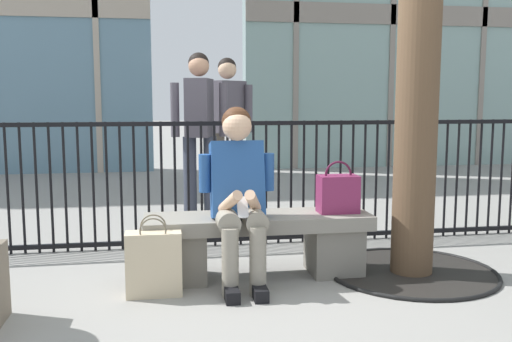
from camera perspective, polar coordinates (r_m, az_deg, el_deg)
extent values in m
plane|color=gray|center=(4.10, 0.23, -10.63)|extent=(60.00, 60.00, 0.00)
cube|color=gray|center=(4.00, 0.24, -5.16)|extent=(1.60, 0.44, 0.10)
cube|color=slate|center=(4.00, -7.79, -8.55)|extent=(0.36, 0.37, 0.35)
cube|color=slate|center=(4.18, 7.90, -7.86)|extent=(0.36, 0.37, 0.35)
cylinder|color=gray|center=(3.77, -3.02, -4.83)|extent=(0.15, 0.40, 0.15)
cylinder|color=gray|center=(3.64, -2.64, -9.26)|extent=(0.11, 0.11, 0.45)
cube|color=black|center=(3.64, -2.50, -12.32)|extent=(0.09, 0.22, 0.08)
cylinder|color=gray|center=(3.80, -0.31, -4.75)|extent=(0.15, 0.40, 0.15)
cylinder|color=gray|center=(3.67, 0.19, -9.14)|extent=(0.11, 0.11, 0.45)
cube|color=black|center=(3.67, 0.35, -12.18)|extent=(0.09, 0.22, 0.08)
cube|color=#234C8C|center=(3.88, -1.96, -0.89)|extent=(0.36, 0.30, 0.55)
cylinder|color=#234C8C|center=(3.85, -5.21, -0.23)|extent=(0.08, 0.08, 0.26)
cylinder|color=#DBAD89|center=(3.67, -2.74, -3.26)|extent=(0.16, 0.28, 0.20)
cylinder|color=#234C8C|center=(3.91, 1.24, -0.09)|extent=(0.08, 0.08, 0.26)
cylinder|color=#DBAD89|center=(3.69, -0.27, -3.19)|extent=(0.16, 0.28, 0.20)
cube|color=silver|center=(3.63, -1.37, -3.70)|extent=(0.07, 0.10, 0.13)
sphere|color=#DBAD89|center=(3.82, -1.94, 4.56)|extent=(0.20, 0.20, 0.20)
sphere|color=#472816|center=(3.85, -2.00, 5.03)|extent=(0.20, 0.20, 0.20)
cube|color=#7A234C|center=(4.09, 8.31, -2.32)|extent=(0.28, 0.17, 0.27)
torus|color=#49152D|center=(4.07, 8.35, -0.38)|extent=(0.20, 0.02, 0.20)
cube|color=beige|center=(3.73, -10.32, -9.24)|extent=(0.36, 0.16, 0.42)
torus|color=#685E4C|center=(3.61, -10.41, -6.02)|extent=(0.17, 0.01, 0.17)
torus|color=#685E4C|center=(3.72, -10.39, -5.62)|extent=(0.17, 0.01, 0.17)
cylinder|color=#6B6051|center=(6.21, -3.79, -0.23)|extent=(0.13, 0.13, 0.90)
cube|color=black|center=(6.24, -3.72, -4.11)|extent=(0.09, 0.22, 0.06)
cylinder|color=#6B6051|center=(6.24, -1.96, -0.20)|extent=(0.13, 0.13, 0.90)
cube|color=black|center=(6.27, -1.89, -4.05)|extent=(0.09, 0.22, 0.06)
cube|color=#4C4751|center=(6.17, -2.91, 6.52)|extent=(0.43, 0.41, 0.56)
cylinder|color=#4C4751|center=(6.15, -5.10, 6.31)|extent=(0.08, 0.08, 0.52)
cylinder|color=#4C4751|center=(6.20, -0.74, 6.35)|extent=(0.08, 0.08, 0.52)
sphere|color=#DBAD89|center=(6.18, -2.94, 10.23)|extent=(0.20, 0.20, 0.20)
sphere|color=black|center=(6.20, -2.96, 10.50)|extent=(0.20, 0.20, 0.20)
cylinder|color=#383D4C|center=(5.56, -6.70, -1.15)|extent=(0.13, 0.13, 0.90)
cube|color=black|center=(5.60, -6.62, -5.47)|extent=(0.09, 0.22, 0.06)
cylinder|color=#383D4C|center=(5.58, -4.65, -1.11)|extent=(0.13, 0.13, 0.90)
cube|color=black|center=(5.61, -4.57, -5.41)|extent=(0.09, 0.22, 0.06)
cube|color=#4C4751|center=(5.51, -5.77, 6.40)|extent=(0.31, 0.42, 0.56)
cylinder|color=#4C4751|center=(5.50, -8.23, 6.15)|extent=(0.08, 0.08, 0.52)
cylinder|color=#4C4751|center=(5.53, -3.32, 6.22)|extent=(0.08, 0.08, 0.52)
sphere|color=tan|center=(5.52, -5.83, 10.56)|extent=(0.20, 0.20, 0.20)
sphere|color=black|center=(5.54, -5.84, 10.86)|extent=(0.20, 0.20, 0.20)
cylinder|color=black|center=(4.97, -23.90, -1.70)|extent=(0.02, 0.02, 1.08)
cylinder|color=black|center=(4.95, -22.64, -1.68)|extent=(0.02, 0.02, 1.08)
cylinder|color=black|center=(4.92, -21.37, -1.66)|extent=(0.02, 0.02, 1.08)
cylinder|color=black|center=(4.90, -20.09, -1.64)|extent=(0.02, 0.02, 1.08)
cylinder|color=black|center=(4.88, -18.79, -1.62)|extent=(0.02, 0.02, 1.08)
cylinder|color=black|center=(4.86, -17.49, -1.60)|extent=(0.02, 0.02, 1.08)
cylinder|color=black|center=(4.85, -16.18, -1.57)|extent=(0.02, 0.02, 1.08)
cylinder|color=black|center=(4.84, -14.86, -1.55)|extent=(0.02, 0.02, 1.08)
cylinder|color=black|center=(4.83, -13.53, -1.53)|extent=(0.02, 0.02, 1.08)
cylinder|color=black|center=(4.82, -12.20, -1.50)|extent=(0.02, 0.02, 1.08)
cylinder|color=black|center=(4.81, -10.87, -1.47)|extent=(0.02, 0.02, 1.08)
cylinder|color=black|center=(4.81, -9.54, -1.45)|extent=(0.02, 0.02, 1.08)
cylinder|color=black|center=(4.81, -8.20, -1.42)|extent=(0.02, 0.02, 1.08)
cylinder|color=black|center=(4.82, -6.87, -1.39)|extent=(0.02, 0.02, 1.08)
cylinder|color=black|center=(4.82, -5.54, -1.36)|extent=(0.02, 0.02, 1.08)
cylinder|color=black|center=(4.83, -4.21, -1.33)|extent=(0.02, 0.02, 1.08)
cylinder|color=black|center=(4.84, -2.89, -1.30)|extent=(0.02, 0.02, 1.08)
cylinder|color=black|center=(4.86, -1.58, -1.27)|extent=(0.02, 0.02, 1.08)
cylinder|color=black|center=(4.87, -0.27, -1.24)|extent=(0.02, 0.02, 1.08)
cylinder|color=black|center=(4.89, 1.03, -1.20)|extent=(0.02, 0.02, 1.08)
cylinder|color=black|center=(4.91, 2.31, -1.17)|extent=(0.02, 0.02, 1.08)
cylinder|color=black|center=(4.94, 3.59, -1.14)|extent=(0.02, 0.02, 1.08)
cylinder|color=black|center=(4.96, 4.85, -1.11)|extent=(0.02, 0.02, 1.08)
cylinder|color=black|center=(4.99, 6.09, -1.07)|extent=(0.02, 0.02, 1.08)
cylinder|color=black|center=(5.02, 7.33, -1.04)|extent=(0.02, 0.02, 1.08)
cylinder|color=black|center=(5.06, 8.54, -1.01)|extent=(0.02, 0.02, 1.08)
cylinder|color=black|center=(5.09, 9.74, -0.97)|extent=(0.02, 0.02, 1.08)
cylinder|color=black|center=(5.13, 10.93, -0.94)|extent=(0.02, 0.02, 1.08)
cylinder|color=black|center=(5.17, 12.09, -0.91)|extent=(0.02, 0.02, 1.08)
cylinder|color=black|center=(5.21, 13.24, -0.87)|extent=(0.02, 0.02, 1.08)
cylinder|color=black|center=(5.26, 14.37, -0.84)|extent=(0.02, 0.02, 1.08)
cylinder|color=black|center=(5.30, 15.47, -0.81)|extent=(0.02, 0.02, 1.08)
cylinder|color=black|center=(5.35, 16.56, -0.78)|extent=(0.02, 0.02, 1.08)
cylinder|color=black|center=(5.40, 17.63, -0.74)|extent=(0.02, 0.02, 1.08)
cylinder|color=black|center=(5.45, 18.68, -0.71)|extent=(0.02, 0.02, 1.08)
cylinder|color=black|center=(5.51, 19.71, -0.68)|extent=(0.02, 0.02, 1.08)
cylinder|color=black|center=(5.56, 20.72, -0.65)|extent=(0.02, 0.02, 1.08)
cylinder|color=black|center=(5.62, 21.71, -0.62)|extent=(0.02, 0.02, 1.08)
cylinder|color=black|center=(5.68, 22.68, -0.59)|extent=(0.02, 0.02, 1.08)
cylinder|color=black|center=(5.74, 23.63, -0.56)|extent=(0.02, 0.02, 1.08)
cylinder|color=black|center=(5.80, 24.55, -0.53)|extent=(0.02, 0.02, 1.08)
cube|color=black|center=(4.95, -1.56, -6.87)|extent=(8.07, 0.04, 0.04)
cube|color=black|center=(4.81, -1.60, 4.86)|extent=(8.07, 0.04, 0.04)
cylinder|color=black|center=(4.33, 15.44, -9.85)|extent=(1.21, 1.21, 0.01)
torus|color=black|center=(4.33, 15.44, -9.77)|extent=(1.24, 1.24, 0.03)
cylinder|color=brown|center=(4.16, 16.25, 13.05)|extent=(0.30, 0.30, 3.40)
cube|color=gray|center=(11.75, 22.19, 14.28)|extent=(9.09, 0.04, 0.36)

